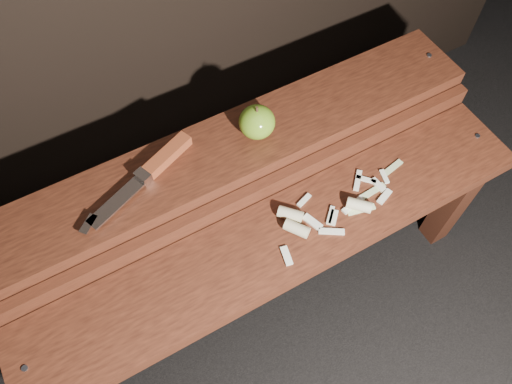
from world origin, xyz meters
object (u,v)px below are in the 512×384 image
bench_rear_tier (234,167)px  apple (257,122)px  bench_front_tier (282,254)px  knife (155,167)px

bench_rear_tier → apple: 0.14m
bench_front_tier → knife: (-0.18, 0.25, 0.16)m
apple → bench_rear_tier: bearing=-176.1°
bench_rear_tier → apple: bearing=3.9°
apple → knife: 0.24m
bench_rear_tier → knife: size_ratio=4.11×
bench_front_tier → bench_rear_tier: bearing=90.0°
bench_rear_tier → apple: (0.06, 0.00, 0.12)m
bench_front_tier → bench_rear_tier: size_ratio=1.00×
bench_front_tier → apple: size_ratio=14.06×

